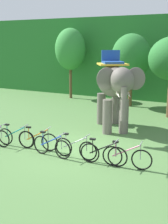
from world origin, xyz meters
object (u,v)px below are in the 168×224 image
at_px(elephant, 114,85).
at_px(bike_white, 75,148).
at_px(bike_teal, 15,137).
at_px(bike_black, 103,154).
at_px(bike_pink, 127,157).
at_px(tree_far_right, 131,57).
at_px(bike_blue, 52,146).
at_px(bike_orange, 38,140).
at_px(tree_left, 70,49).

xyz_separation_m(elephant, bike_white, (0.24, -4.11, -1.82)).
xyz_separation_m(bike_teal, bike_black, (3.95, -0.09, 0.00)).
bearing_deg(bike_pink, tree_far_right, 109.12).
bearing_deg(bike_blue, bike_pink, 5.51).
height_order(tree_far_right, bike_white, tree_far_right).
relative_size(bike_teal, bike_pink, 1.00).
distance_m(bike_orange, bike_pink, 3.73).
relative_size(elephant, bike_orange, 2.35).
relative_size(bike_teal, bike_orange, 1.01).
distance_m(tree_far_right, bike_black, 10.78).
xyz_separation_m(tree_left, tree_far_right, (5.06, -0.87, -0.44)).
xyz_separation_m(bike_blue, bike_white, (0.88, 0.24, 0.00)).
bearing_deg(bike_pink, tree_left, 128.18).
bearing_deg(elephant, bike_black, -71.62).
bearing_deg(bike_orange, bike_blue, -22.54).
relative_size(tree_far_right, bike_teal, 2.76).
relative_size(bike_teal, bike_black, 1.00).
bearing_deg(bike_pink, bike_orange, 178.49).
xyz_separation_m(elephant, bike_orange, (-1.53, -3.98, -1.82)).
bearing_deg(bike_white, elephant, 93.40).
height_order(bike_teal, bike_white, same).
bearing_deg(bike_orange, tree_far_right, 88.36).
bearing_deg(bike_blue, bike_orange, 157.46).
relative_size(bike_white, bike_pink, 1.00).
height_order(tree_left, elephant, tree_left).
bearing_deg(bike_teal, bike_black, -1.29).
xyz_separation_m(bike_white, bike_pink, (1.96, 0.03, 0.00)).
xyz_separation_m(tree_far_right, elephant, (1.25, -5.87, -1.02)).
distance_m(bike_orange, bike_white, 1.78).
height_order(bike_teal, bike_orange, same).
bearing_deg(bike_teal, bike_white, -0.25).
distance_m(tree_far_right, bike_white, 10.48).
distance_m(bike_teal, bike_orange, 1.03).
relative_size(bike_white, bike_black, 1.00).
bearing_deg(bike_teal, bike_blue, -7.50).
relative_size(elephant, bike_black, 2.34).
bearing_deg(tree_far_right, tree_left, 170.24).
xyz_separation_m(tree_far_right, bike_white, (1.49, -9.98, -2.84)).
xyz_separation_m(bike_teal, bike_white, (2.80, -0.01, 0.00)).
height_order(elephant, bike_blue, elephant).
bearing_deg(tree_far_right, bike_blue, -86.56).
height_order(bike_white, bike_black, same).
distance_m(bike_white, bike_black, 1.15).
height_order(tree_far_right, bike_blue, tree_far_right).
bearing_deg(bike_pink, elephant, 118.34).
height_order(elephant, bike_teal, elephant).
relative_size(elephant, bike_teal, 2.34).
distance_m(bike_teal, bike_pink, 4.76).
xyz_separation_m(elephant, bike_teal, (-2.56, -4.10, -1.82)).
bearing_deg(bike_black, bike_teal, 178.71).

